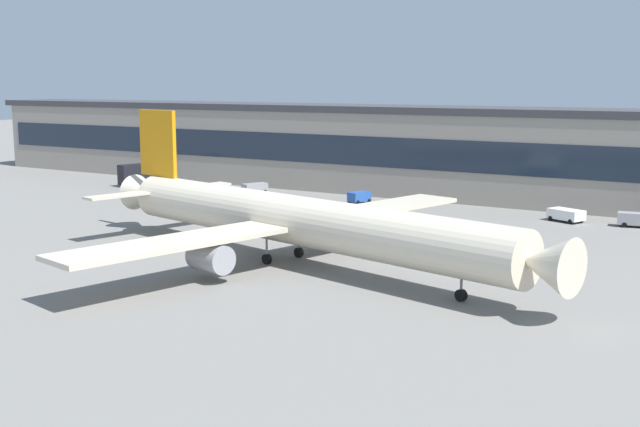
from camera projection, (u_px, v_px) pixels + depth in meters
The scene contains 7 objects.
ground_plane at pixel (209, 252), 92.34m from camera, with size 600.00×600.00×0.00m, color slate.
terminal_building at pixel (421, 150), 138.93m from camera, with size 202.92×15.54×15.26m.
airliner at pixel (294, 220), 85.94m from camera, with size 62.88×54.44×15.86m.
baggage_tug at pixel (360, 197), 129.31m from camera, with size 2.96×4.03×1.85m.
follow_me_car at pixel (255, 188), 140.23m from camera, with size 3.37×4.79×1.85m.
pushback_tractor at pixel (567, 214), 112.19m from camera, with size 5.43×4.26×1.75m.
catering_truck at pixel (137, 174), 150.49m from camera, with size 4.55×7.64×4.15m.
Camera 1 is at (58.87, -69.78, 19.40)m, focal length 44.97 mm.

